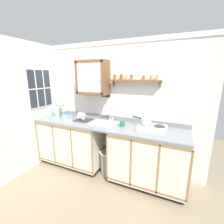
% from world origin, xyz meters
% --- Properties ---
extents(floor, '(5.82, 5.82, 0.00)m').
position_xyz_m(floor, '(0.00, 0.00, 0.00)').
color(floor, gray).
rests_on(floor, ground).
extents(back_wall, '(3.42, 0.07, 2.41)m').
position_xyz_m(back_wall, '(0.00, 0.63, 1.22)').
color(back_wall, silver).
rests_on(back_wall, ground).
extents(side_wall_left, '(0.05, 3.41, 2.41)m').
position_xyz_m(side_wall_left, '(-1.44, -0.30, 1.21)').
color(side_wall_left, silver).
rests_on(side_wall_left, ground).
extents(lower_cabinet_run, '(1.31, 0.64, 0.93)m').
position_xyz_m(lower_cabinet_run, '(-0.75, 0.29, 0.47)').
color(lower_cabinet_run, black).
rests_on(lower_cabinet_run, ground).
extents(lower_cabinet_run_right, '(1.24, 0.64, 0.93)m').
position_xyz_m(lower_cabinet_run_right, '(0.78, 0.29, 0.47)').
color(lower_cabinet_run_right, black).
rests_on(lower_cabinet_run_right, ground).
extents(countertop, '(2.78, 0.67, 0.03)m').
position_xyz_m(countertop, '(0.00, 0.29, 0.94)').
color(countertop, gray).
rests_on(countertop, lower_cabinet_run).
extents(backsplash, '(2.78, 0.02, 0.08)m').
position_xyz_m(backsplash, '(0.00, 0.60, 1.00)').
color(backsplash, gray).
rests_on(backsplash, countertop).
extents(sink, '(0.50, 0.42, 0.46)m').
position_xyz_m(sink, '(-0.03, 0.33, 0.95)').
color(sink, silver).
rests_on(sink, countertop).
extents(hot_plate_stove, '(0.44, 0.31, 0.08)m').
position_xyz_m(hot_plate_stove, '(0.82, 0.32, 0.99)').
color(hot_plate_stove, silver).
rests_on(hot_plate_stove, countertop).
extents(saucepan, '(0.34, 0.19, 0.10)m').
position_xyz_m(saucepan, '(0.70, 0.35, 1.09)').
color(saucepan, silver).
rests_on(saucepan, hot_plate_stove).
extents(bottle_water_blue_0, '(0.08, 0.08, 0.26)m').
position_xyz_m(bottle_water_blue_0, '(-1.13, 0.21, 1.07)').
color(bottle_water_blue_0, '#8CB7E0').
rests_on(bottle_water_blue_0, countertop).
extents(bottle_soda_green_1, '(0.06, 0.06, 0.23)m').
position_xyz_m(bottle_soda_green_1, '(-1.09, 0.37, 1.06)').
color(bottle_soda_green_1, '#4CB266').
rests_on(bottle_soda_green_1, countertop).
extents(bottle_water_clear_2, '(0.07, 0.07, 0.28)m').
position_xyz_m(bottle_water_clear_2, '(-0.93, 0.28, 1.08)').
color(bottle_water_clear_2, silver).
rests_on(bottle_water_clear_2, countertop).
extents(bottle_opaque_white_3, '(0.07, 0.07, 0.30)m').
position_xyz_m(bottle_opaque_white_3, '(-1.02, 0.19, 1.09)').
color(bottle_opaque_white_3, white).
rests_on(bottle_opaque_white_3, countertop).
extents(dish_rack, '(0.30, 0.26, 0.16)m').
position_xyz_m(dish_rack, '(-0.51, 0.32, 0.99)').
color(dish_rack, '#333338').
rests_on(dish_rack, countertop).
extents(mug, '(0.10, 0.11, 0.11)m').
position_xyz_m(mug, '(0.32, 0.30, 1.01)').
color(mug, '#337259').
rests_on(mug, countertop).
extents(wall_cabinet, '(0.60, 0.30, 0.62)m').
position_xyz_m(wall_cabinet, '(-0.35, 0.47, 1.76)').
color(wall_cabinet, brown).
extents(spice_shelf, '(0.89, 0.14, 0.23)m').
position_xyz_m(spice_shelf, '(0.44, 0.54, 1.74)').
color(spice_shelf, brown).
extents(warning_sign, '(0.18, 0.01, 0.22)m').
position_xyz_m(warning_sign, '(-0.14, 0.60, 1.51)').
color(warning_sign, black).
extents(window, '(0.03, 0.56, 0.77)m').
position_xyz_m(window, '(-1.41, 0.18, 1.55)').
color(window, '#262D38').
extents(trash_bin, '(0.25, 0.25, 0.44)m').
position_xyz_m(trash_bin, '(0.04, 0.24, 0.23)').
color(trash_bin, gray).
rests_on(trash_bin, ground).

